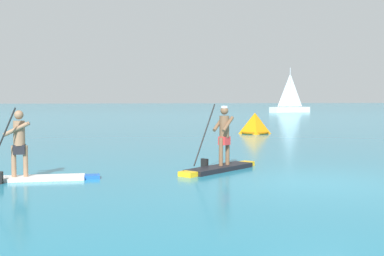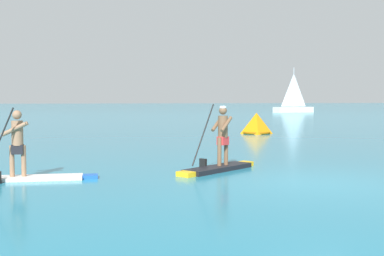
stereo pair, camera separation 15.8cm
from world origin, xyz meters
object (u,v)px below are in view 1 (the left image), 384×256
(paddleboarder_near_left, at_px, (20,165))
(sailboat_right_horizon, at_px, (290,107))
(race_marker_buoy, at_px, (255,124))
(paddleboarder_mid_center, at_px, (220,156))

(paddleboarder_near_left, height_order, sailboat_right_horizon, sailboat_right_horizon)
(race_marker_buoy, xyz_separation_m, sailboat_right_horizon, (20.89, 39.84, 0.25))
(paddleboarder_near_left, xyz_separation_m, sailboat_right_horizon, (31.91, 53.25, 0.39))
(race_marker_buoy, bearing_deg, sailboat_right_horizon, 62.33)
(paddleboarder_near_left, height_order, race_marker_buoy, paddleboarder_near_left)
(paddleboarder_near_left, height_order, paddleboarder_mid_center, paddleboarder_mid_center)
(race_marker_buoy, relative_size, sailboat_right_horizon, 0.24)
(race_marker_buoy, height_order, sailboat_right_horizon, sailboat_right_horizon)
(paddleboarder_near_left, distance_m, race_marker_buoy, 17.36)
(paddleboarder_near_left, relative_size, paddleboarder_mid_center, 1.40)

